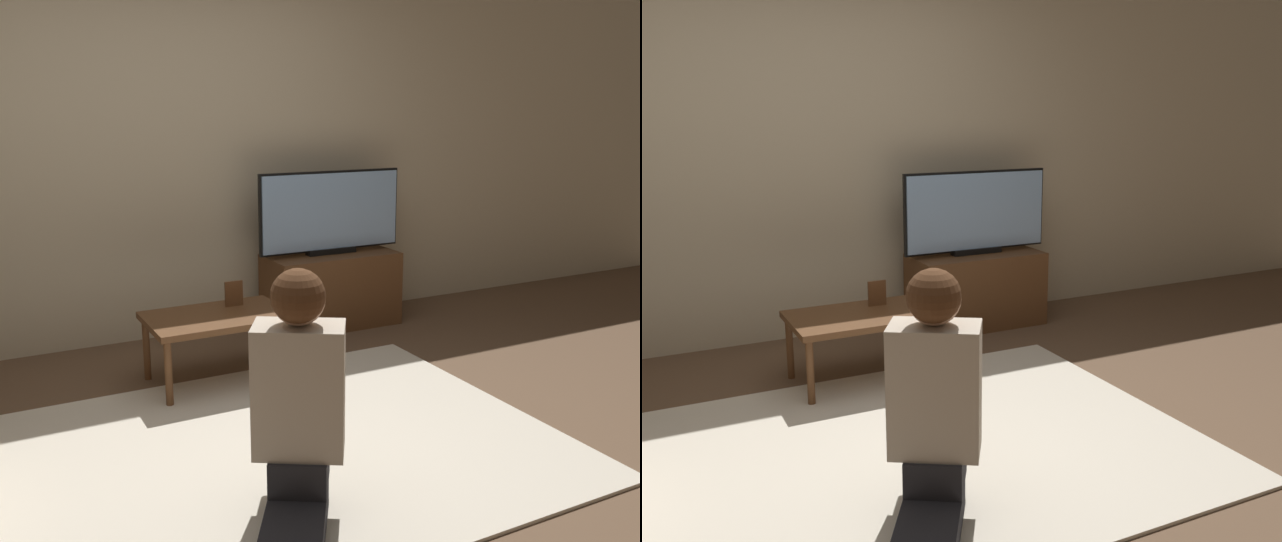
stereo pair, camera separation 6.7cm
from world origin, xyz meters
The scene contains 8 objects.
ground_plane centered at (0.00, 0.00, 0.00)m, with size 10.00×10.00×0.00m, color brown.
wall_back centered at (0.00, 1.93, 1.30)m, with size 10.00×0.06×2.60m.
rug centered at (0.00, 0.00, 0.01)m, with size 2.53×1.97×0.02m.
tv_stand centered at (1.13, 1.60, 0.26)m, with size 0.94×0.44×0.53m.
tv centered at (1.13, 1.61, 0.82)m, with size 1.09×0.08×0.59m.
coffee_table centered at (0.04, 0.94, 0.36)m, with size 0.79×0.53×0.40m.
person_kneeling centered at (-0.17, -0.53, 0.50)m, with size 0.64×0.83×0.97m.
picture_frame centered at (0.19, 1.06, 0.48)m, with size 0.11×0.01×0.15m.
Camera 1 is at (-1.24, -2.75, 1.55)m, focal length 40.00 mm.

